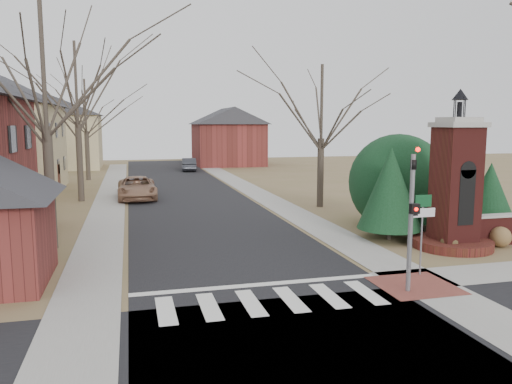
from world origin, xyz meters
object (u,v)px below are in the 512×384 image
object	(u,v)px
brick_gate_monument	(455,196)
distant_car	(189,164)
pickup_truck	(137,188)
sign_post	(422,219)
traffic_signal_pole	(412,208)

from	to	relation	value
brick_gate_monument	distant_car	distance (m)	37.26
pickup_truck	distant_car	bearing A→B (deg)	72.90
pickup_truck	distant_car	size ratio (longest dim) A/B	1.29
brick_gate_monument	distant_car	size ratio (longest dim) A/B	1.53
pickup_truck	brick_gate_monument	bearing A→B (deg)	-54.50
brick_gate_monument	pickup_truck	xyz separation A→B (m)	(-12.40, 17.04, -1.41)
distant_car	brick_gate_monument	bearing A→B (deg)	105.30
brick_gate_monument	pickup_truck	distance (m)	21.12
sign_post	brick_gate_monument	bearing A→B (deg)	41.42
pickup_truck	distant_car	distance (m)	20.45
traffic_signal_pole	brick_gate_monument	xyz separation A→B (m)	(4.70, 4.42, -0.42)
distant_car	traffic_signal_pole	bearing A→B (deg)	97.74
sign_post	brick_gate_monument	world-z (taller)	brick_gate_monument
brick_gate_monument	pickup_truck	bearing A→B (deg)	126.04
sign_post	pickup_truck	distance (m)	22.00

